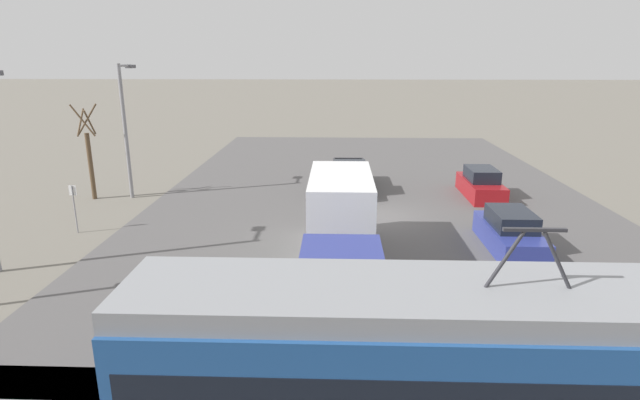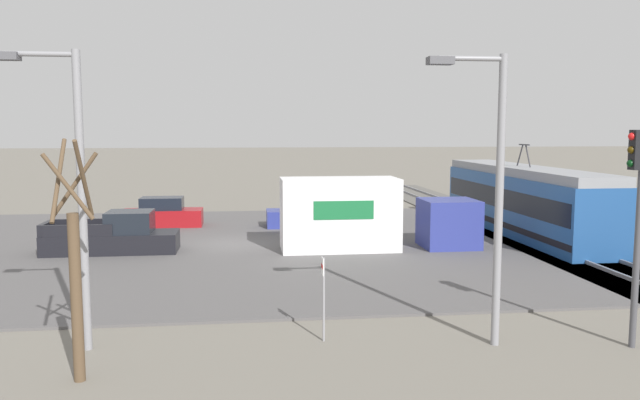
{
  "view_description": "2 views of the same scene",
  "coord_description": "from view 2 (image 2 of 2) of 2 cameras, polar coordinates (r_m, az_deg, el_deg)",
  "views": [
    {
      "loc": [
        2.04,
        23.02,
        7.45
      ],
      "look_at": [
        2.68,
        4.79,
        2.24
      ],
      "focal_mm": 28.0,
      "sensor_mm": 36.0,
      "label": 1
    },
    {
      "loc": [
        28.63,
        0.66,
        5.32
      ],
      "look_at": [
        0.9,
        4.04,
        2.17
      ],
      "focal_mm": 35.0,
      "sensor_mm": 36.0,
      "label": 2
    }
  ],
  "objects": [
    {
      "name": "traffic_light_pole",
      "position": [
        16.78,
        26.98,
        -0.69
      ],
      "size": [
        0.28,
        0.47,
        5.32
      ],
      "color": "#47474C",
      "rests_on": "ground"
    },
    {
      "name": "rail_bed",
      "position": [
        32.32,
        18.96,
        -3.3
      ],
      "size": [
        58.3,
        4.4,
        0.22
      ],
      "color": "#5B5954",
      "rests_on": "ground"
    },
    {
      "name": "light_rail_tram",
      "position": [
        33.36,
        18.01,
        -0.06
      ],
      "size": [
        14.81,
        2.66,
        4.52
      ],
      "color": "#235193",
      "rests_on": "ground"
    },
    {
      "name": "sedan_car_0",
      "position": [
        35.09,
        -14.23,
        -1.27
      ],
      "size": [
        1.73,
        4.32,
        1.59
      ],
      "color": "maroon",
      "rests_on": "ground"
    },
    {
      "name": "no_parking_sign",
      "position": [
        15.79,
        0.31,
        -8.25
      ],
      "size": [
        0.32,
        0.08,
        2.15
      ],
      "color": "gray",
      "rests_on": "ground"
    },
    {
      "name": "pickup_truck",
      "position": [
        28.23,
        -18.27,
        -3.21
      ],
      "size": [
        1.94,
        5.57,
        1.77
      ],
      "color": "black",
      "rests_on": "ground"
    },
    {
      "name": "street_tree",
      "position": [
        14.08,
        -21.47,
        -6.24
      ],
      "size": [
        1.21,
        1.01,
        5.14
      ],
      "color": "brown",
      "rests_on": "ground"
    },
    {
      "name": "street_lamp_mid_block",
      "position": [
        15.84,
        -21.8,
        1.9
      ],
      "size": [
        0.36,
        1.95,
        7.17
      ],
      "color": "gray",
      "rests_on": "ground"
    },
    {
      "name": "street_lamp_near_crossing",
      "position": [
        15.59,
        15.36,
        1.94
      ],
      "size": [
        0.36,
        1.95,
        7.11
      ],
      "color": "gray",
      "rests_on": "ground"
    },
    {
      "name": "ground_plane",
      "position": [
        29.13,
        -8.15,
        -4.15
      ],
      "size": [
        320.0,
        320.0,
        0.0
      ],
      "primitive_type": "plane",
      "color": "slate"
    },
    {
      "name": "box_truck",
      "position": [
        27.53,
        4.26,
        -1.49
      ],
      "size": [
        2.36,
        8.71,
        3.15
      ],
      "color": "navy",
      "rests_on": "ground"
    },
    {
      "name": "sedan_car_1",
      "position": [
        33.99,
        -1.19,
        -1.33
      ],
      "size": [
        1.76,
        4.39,
        1.57
      ],
      "rotation": [
        0.0,
        0.0,
        3.14
      ],
      "color": "navy",
      "rests_on": "ground"
    },
    {
      "name": "road_surface",
      "position": [
        29.12,
        -8.15,
        -4.07
      ],
      "size": [
        23.48,
        49.31,
        0.08
      ],
      "color": "#565454",
      "rests_on": "ground"
    }
  ]
}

